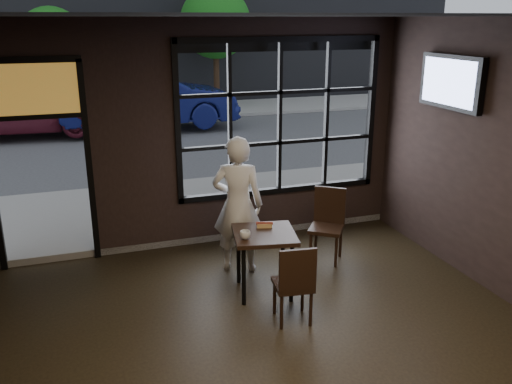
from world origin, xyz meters
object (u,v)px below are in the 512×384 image
object	(u,v)px
chair_near	(293,282)
navy_car	(149,99)
cafe_table	(264,262)
man	(238,205)

from	to	relation	value
chair_near	navy_car	xyz separation A→B (m)	(0.02, 10.98, 0.46)
cafe_table	chair_near	distance (m)	0.71
navy_car	cafe_table	bearing A→B (deg)	178.63
man	navy_car	world-z (taller)	man
chair_near	man	distance (m)	1.49
navy_car	man	bearing A→B (deg)	177.91
cafe_table	man	xyz separation A→B (m)	(-0.11, 0.70, 0.51)
man	navy_car	size ratio (longest dim) A/B	0.36
chair_near	cafe_table	bearing A→B (deg)	-76.26
cafe_table	navy_car	size ratio (longest dim) A/B	0.16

